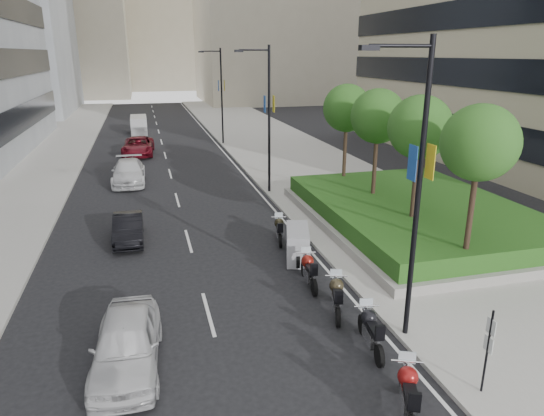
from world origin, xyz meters
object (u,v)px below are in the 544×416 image
object	(u,v)px
car_b	(128,228)
delivery_van	(139,126)
lamp_post_0	(415,181)
lamp_post_2	(220,91)
car_a	(127,343)
motorcycle_2	(371,330)
motorcycle_3	(337,296)
parking_sign	(488,347)
motorcycle_1	(408,393)
car_c	(129,172)
motorcycle_6	(279,230)
motorcycle_5	(297,244)
lamp_post_1	(267,113)
car_d	(138,146)
motorcycle_4	(309,270)

from	to	relation	value
car_b	delivery_van	bearing A→B (deg)	89.10
lamp_post_0	car_b	world-z (taller)	lamp_post_0
lamp_post_2	car_a	world-z (taller)	lamp_post_2
motorcycle_2	motorcycle_3	bearing A→B (deg)	13.33
parking_sign	motorcycle_1	world-z (taller)	parking_sign
parking_sign	car_b	world-z (taller)	parking_sign
motorcycle_3	car_c	bearing A→B (deg)	37.82
motorcycle_6	motorcycle_3	bearing A→B (deg)	-167.14
motorcycle_5	motorcycle_6	size ratio (longest dim) A/B	1.17
lamp_post_0	motorcycle_3	size ratio (longest dim) A/B	4.01
lamp_post_1	car_d	distance (m)	17.31
lamp_post_1	motorcycle_1	world-z (taller)	lamp_post_1
parking_sign	motorcycle_1	size ratio (longest dim) A/B	1.11
lamp_post_1	motorcycle_4	world-z (taller)	lamp_post_1
motorcycle_5	car_c	distance (m)	16.95
car_d	motorcycle_1	bearing A→B (deg)	-75.97
motorcycle_1	car_a	world-z (taller)	car_a
motorcycle_2	delivery_van	xyz separation A→B (m)	(-6.55, 44.26, 0.26)
motorcycle_6	car_b	size ratio (longest dim) A/B	0.55
motorcycle_1	motorcycle_3	size ratio (longest dim) A/B	1.00
lamp_post_1	motorcycle_3	size ratio (longest dim) A/B	4.01
parking_sign	motorcycle_6	distance (m)	12.10
motorcycle_6	lamp_post_1	bearing A→B (deg)	1.96
lamp_post_0	motorcycle_6	size ratio (longest dim) A/B	4.27
parking_sign	motorcycle_1	distance (m)	2.38
lamp_post_0	motorcycle_1	xyz separation A→B (m)	(-1.58, -3.13, -4.43)
lamp_post_1	motorcycle_2	size ratio (longest dim) A/B	3.88
lamp_post_2	lamp_post_0	bearing A→B (deg)	-90.00
lamp_post_1	motorcycle_5	size ratio (longest dim) A/B	3.67
motorcycle_3	motorcycle_5	distance (m)	4.70
motorcycle_3	motorcycle_6	world-z (taller)	motorcycle_3
motorcycle_1	motorcycle_5	world-z (taller)	motorcycle_5
parking_sign	motorcycle_2	distance (m)	3.39
car_c	delivery_van	xyz separation A→B (m)	(0.77, 22.00, 0.11)
motorcycle_5	car_a	world-z (taller)	car_a
lamp_post_2	motorcycle_1	world-z (taller)	lamp_post_2
motorcycle_5	lamp_post_1	bearing A→B (deg)	8.92
delivery_van	lamp_post_0	bearing A→B (deg)	-80.06
car_d	motorcycle_3	bearing A→B (deg)	-73.91
motorcycle_5	motorcycle_2	bearing A→B (deg)	-163.32
motorcycle_2	car_a	size ratio (longest dim) A/B	0.51
parking_sign	car_d	distance (m)	35.84
lamp_post_2	motorcycle_3	world-z (taller)	lamp_post_2
motorcycle_4	car_c	bearing A→B (deg)	26.55
motorcycle_3	car_b	size ratio (longest dim) A/B	0.58
motorcycle_1	delivery_van	bearing A→B (deg)	30.19
motorcycle_3	car_d	xyz separation A→B (m)	(-6.49, 29.87, 0.15)
car_b	parking_sign	bearing A→B (deg)	-56.51
motorcycle_4	lamp_post_1	bearing A→B (deg)	-1.82
lamp_post_0	motorcycle_3	xyz separation A→B (m)	(-1.38, 1.94, -4.45)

